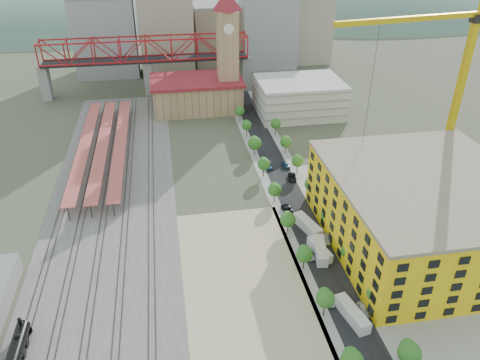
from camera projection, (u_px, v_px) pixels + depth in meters
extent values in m
plane|color=#474C38|center=(242.00, 214.00, 130.81)|extent=(400.00, 400.00, 0.00)
cube|color=#605E59|center=(114.00, 193.00, 140.51)|extent=(36.00, 165.00, 0.06)
cube|color=tan|center=(248.00, 295.00, 103.36)|extent=(28.00, 67.00, 0.06)
cube|color=black|center=(284.00, 183.00, 145.89)|extent=(12.00, 170.00, 0.06)
cube|color=gray|center=(267.00, 184.00, 145.10)|extent=(3.00, 170.00, 0.04)
cube|color=gray|center=(301.00, 181.00, 146.69)|extent=(3.00, 170.00, 0.04)
cube|color=gray|center=(427.00, 241.00, 120.24)|extent=(50.00, 90.00, 0.06)
cube|color=#382B23|center=(63.00, 197.00, 138.33)|extent=(0.12, 160.00, 0.18)
cube|color=#382B23|center=(68.00, 197.00, 138.53)|extent=(0.12, 160.00, 0.18)
cube|color=#382B23|center=(84.00, 195.00, 139.19)|extent=(0.12, 160.00, 0.18)
cube|color=#382B23|center=(89.00, 195.00, 139.40)|extent=(0.12, 160.00, 0.18)
cube|color=#382B23|center=(105.00, 194.00, 140.06)|extent=(0.12, 160.00, 0.18)
cube|color=#382B23|center=(110.00, 193.00, 140.27)|extent=(0.12, 160.00, 0.18)
cube|color=#382B23|center=(125.00, 192.00, 140.92)|extent=(0.12, 160.00, 0.18)
cube|color=#382B23|center=(130.00, 191.00, 141.13)|extent=(0.12, 160.00, 0.18)
cube|color=#382B23|center=(149.00, 190.00, 141.94)|extent=(0.12, 160.00, 0.18)
cube|color=#382B23|center=(153.00, 189.00, 142.14)|extent=(0.12, 160.00, 0.18)
cube|color=#BD4B48|center=(85.00, 145.00, 160.37)|extent=(4.00, 80.00, 0.25)
cylinder|color=black|center=(86.00, 150.00, 161.38)|extent=(0.24, 0.24, 4.00)
cube|color=#BD4B48|center=(103.00, 143.00, 161.24)|extent=(4.00, 80.00, 0.25)
cylinder|color=black|center=(104.00, 148.00, 162.24)|extent=(0.24, 0.24, 4.00)
cube|color=#BD4B48|center=(120.00, 142.00, 162.10)|extent=(4.00, 80.00, 0.25)
cylinder|color=black|center=(121.00, 147.00, 163.11)|extent=(0.24, 0.24, 4.00)
cube|color=tan|center=(197.00, 95.00, 196.97)|extent=(36.00, 22.00, 12.00)
cube|color=maroon|center=(196.00, 80.00, 193.70)|extent=(38.00, 24.00, 1.20)
cube|color=tan|center=(228.00, 62.00, 190.11)|extent=(8.00, 8.00, 40.00)
cylinder|color=white|center=(229.00, 29.00, 179.58)|extent=(4.00, 0.30, 4.00)
cube|color=silver|center=(299.00, 97.00, 192.16)|extent=(34.00, 26.00, 14.00)
cube|color=gray|center=(45.00, 83.00, 206.44)|extent=(4.00, 6.00, 15.00)
cube|color=gray|center=(246.00, 72.00, 219.43)|extent=(4.00, 6.00, 15.00)
cube|color=gray|center=(149.00, 77.00, 212.93)|extent=(4.00, 6.00, 15.00)
cube|color=black|center=(147.00, 60.00, 208.91)|extent=(90.00, 9.00, 1.00)
cube|color=yellow|center=(423.00, 213.00, 115.30)|extent=(44.00, 50.00, 18.00)
cube|color=gray|center=(431.00, 180.00, 110.58)|extent=(44.60, 50.60, 0.80)
cube|color=#9EA0A3|center=(106.00, 36.00, 234.10)|extent=(30.00, 25.00, 38.00)
cube|color=#B2A58C|center=(165.00, 21.00, 230.65)|extent=(26.00, 22.00, 52.00)
cube|color=gray|center=(216.00, 35.00, 252.87)|extent=(24.00, 24.00, 30.00)
cube|color=#9EA0A3|center=(268.00, 8.00, 240.56)|extent=(28.00, 22.00, 60.00)
cube|color=#B2A58C|center=(309.00, 20.00, 252.31)|extent=(22.00, 20.00, 44.00)
cube|color=brown|center=(189.00, 35.00, 260.38)|extent=(20.00, 20.00, 26.00)
ellipsoid|color=#4C6B59|center=(88.00, 113.00, 375.06)|extent=(396.00, 216.00, 180.00)
ellipsoid|color=#4C6B59|center=(236.00, 130.00, 404.45)|extent=(484.00, 264.00, 220.00)
ellipsoid|color=#4C6B59|center=(370.00, 98.00, 410.72)|extent=(418.00, 228.00, 190.00)
cylinder|color=black|center=(16.00, 351.00, 87.29)|extent=(2.67, 12.81, 2.67)
cylinder|color=black|center=(20.00, 322.00, 90.87)|extent=(0.75, 0.75, 1.71)
sphere|color=black|center=(17.00, 337.00, 88.41)|extent=(1.07, 1.07, 1.07)
cone|color=black|center=(26.00, 327.00, 94.28)|extent=(2.78, 1.71, 2.78)
cube|color=gold|center=(454.00, 111.00, 132.84)|extent=(1.73, 1.73, 48.60)
cube|color=black|center=(477.00, 18.00, 120.08)|extent=(2.70, 2.70, 2.16)
cube|color=gold|center=(410.00, 19.00, 114.07)|extent=(40.79, 7.25, 1.30)
cube|color=silver|center=(352.00, 314.00, 96.84)|extent=(4.69, 10.28, 2.72)
cube|color=silver|center=(320.00, 251.00, 114.79)|extent=(4.32, 10.21, 2.71)
cube|color=silver|center=(319.00, 250.00, 115.27)|extent=(4.08, 9.21, 2.44)
cube|color=silver|center=(308.00, 225.00, 123.78)|extent=(5.59, 10.66, 2.82)
imported|color=white|center=(329.00, 299.00, 101.38)|extent=(2.03, 4.58, 1.53)
imported|color=gray|center=(308.00, 254.00, 114.51)|extent=(2.31, 4.70, 1.48)
imported|color=black|center=(288.00, 210.00, 131.31)|extent=(3.38, 5.80, 1.52)
imported|color=navy|center=(268.00, 166.00, 153.84)|extent=(2.83, 5.44, 1.51)
imported|color=silver|center=(363.00, 310.00, 98.61)|extent=(1.87, 4.38, 1.48)
imported|color=#929397|center=(325.00, 239.00, 119.80)|extent=(1.96, 4.79, 1.54)
imported|color=black|center=(292.00, 177.00, 147.26)|extent=(3.26, 5.56, 1.45)
imported|color=navy|center=(286.00, 165.00, 154.35)|extent=(2.31, 4.86, 1.37)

